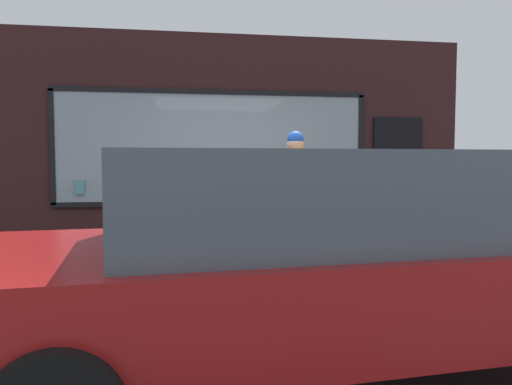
{
  "coord_description": "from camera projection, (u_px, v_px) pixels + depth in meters",
  "views": [
    {
      "loc": [
        -0.9,
        -6.03,
        1.36
      ],
      "look_at": [
        0.19,
        0.6,
        0.91
      ],
      "focal_mm": 35.0,
      "sensor_mm": 36.0,
      "label": 1
    }
  ],
  "objects": [
    {
      "name": "ground_plane",
      "position": [
        249.0,
        269.0,
        6.18
      ],
      "size": [
        40.0,
        40.0,
        0.0
      ],
      "primitive_type": "plane",
      "color": "#38383A"
    },
    {
      "name": "shopfront_facade",
      "position": [
        229.0,
        139.0,
        8.42
      ],
      "size": [
        8.22,
        0.29,
        3.44
      ],
      "color": "#331919",
      "rests_on": "ground_plane"
    },
    {
      "name": "display_table_main",
      "position": [
        240.0,
        203.0,
        6.91
      ],
      "size": [
        2.51,
        0.69,
        0.95
      ],
      "color": "brown",
      "rests_on": "ground_plane"
    },
    {
      "name": "person_browsing",
      "position": [
        295.0,
        186.0,
        6.42
      ],
      "size": [
        0.27,
        0.67,
        1.72
      ],
      "rotation": [
        0.0,
        0.0,
        1.67
      ],
      "color": "#2D334C",
      "rests_on": "ground_plane"
    },
    {
      "name": "small_dog",
      "position": [
        324.0,
        245.0,
        6.34
      ],
      "size": [
        0.43,
        0.56,
        0.42
      ],
      "rotation": [
        0.0,
        0.0,
        2.09
      ],
      "color": "white",
      "rests_on": "ground_plane"
    },
    {
      "name": "sandwich_board_sign",
      "position": [
        387.0,
        219.0,
        7.07
      ],
      "size": [
        0.67,
        0.72,
        1.01
      ],
      "rotation": [
        0.0,
        0.0,
        0.33
      ],
      "color": "#193F19",
      "rests_on": "ground_plane"
    },
    {
      "name": "parked_car",
      "position": [
        294.0,
        258.0,
        3.14
      ],
      "size": [
        4.07,
        2.13,
        1.41
      ],
      "rotation": [
        0.0,
        0.0,
        0.08
      ],
      "color": "#A51919",
      "rests_on": "ground_plane"
    }
  ]
}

